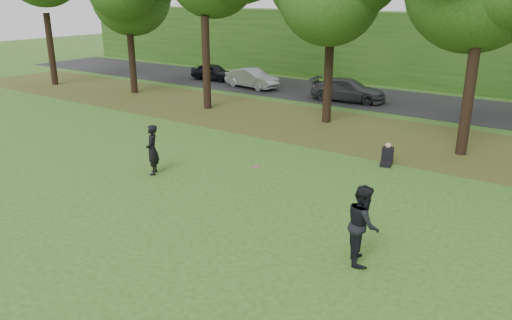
% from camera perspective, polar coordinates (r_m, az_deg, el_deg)
% --- Properties ---
extents(ground, '(120.00, 120.00, 0.00)m').
position_cam_1_polar(ground, '(13.41, -8.64, -9.53)').
color(ground, '#304E18').
rests_on(ground, ground).
extents(leaf_litter, '(60.00, 7.00, 0.01)m').
position_cam_1_polar(leaf_litter, '(23.81, 13.42, 2.81)').
color(leaf_litter, '#4E3E1B').
rests_on(leaf_litter, ground).
extents(street, '(70.00, 7.00, 0.02)m').
position_cam_1_polar(street, '(31.20, 19.07, 5.99)').
color(street, black).
rests_on(street, ground).
extents(far_hedge, '(70.00, 3.00, 5.00)m').
position_cam_1_polar(far_hedge, '(36.56, 22.29, 11.32)').
color(far_hedge, '#214915').
rests_on(far_hedge, ground).
extents(player_left, '(0.76, 0.80, 1.83)m').
position_cam_1_polar(player_left, '(18.28, -11.77, 1.15)').
color(player_left, black).
rests_on(player_left, ground).
extents(player_right, '(1.13, 1.21, 1.98)m').
position_cam_1_polar(player_right, '(12.35, 12.12, -7.18)').
color(player_right, black).
rests_on(player_right, ground).
extents(parked_cars, '(36.85, 3.38, 1.51)m').
position_cam_1_polar(parked_cars, '(29.61, 20.91, 6.50)').
color(parked_cars, black).
rests_on(parked_cars, street).
extents(frisbee, '(0.30, 0.30, 0.14)m').
position_cam_1_polar(frisbee, '(14.72, 0.00, -0.72)').
color(frisbee, '#E61384').
rests_on(frisbee, ground).
extents(seated_person, '(0.57, 0.81, 0.83)m').
position_cam_1_polar(seated_person, '(19.79, 14.76, 0.42)').
color(seated_person, black).
rests_on(seated_person, ground).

